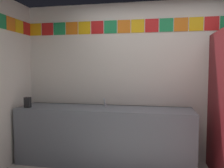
% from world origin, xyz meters
% --- Properties ---
extents(wall_back, '(4.38, 0.09, 2.51)m').
position_xyz_m(wall_back, '(0.00, 1.54, 1.26)').
color(wall_back, silver).
rests_on(wall_back, ground_plane).
extents(vanity_counter, '(2.66, 0.61, 0.87)m').
position_xyz_m(vanity_counter, '(-0.81, 1.19, 0.44)').
color(vanity_counter, slate).
rests_on(vanity_counter, ground_plane).
extents(faucet_center, '(0.04, 0.10, 0.14)m').
position_xyz_m(faucet_center, '(-0.81, 1.28, 0.92)').
color(faucet_center, silver).
rests_on(faucet_center, vanity_counter).
extents(soap_dispenser, '(0.09, 0.09, 0.16)m').
position_xyz_m(soap_dispenser, '(-1.97, 1.00, 0.95)').
color(soap_dispenser, black).
rests_on(soap_dispenser, vanity_counter).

